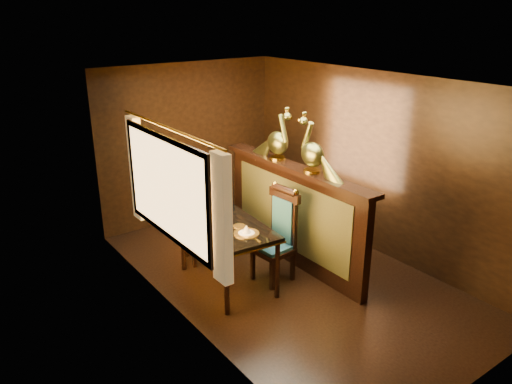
# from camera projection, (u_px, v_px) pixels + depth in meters

# --- Properties ---
(ground) EXTENTS (5.00, 5.00, 0.00)m
(ground) POSITION_uv_depth(u_px,v_px,m) (288.00, 277.00, 6.42)
(ground) COLOR black
(ground) RESTS_ON ground
(room_shell) EXTENTS (3.04, 5.04, 2.52)m
(room_shell) POSITION_uv_depth(u_px,v_px,m) (285.00, 160.00, 5.84)
(room_shell) COLOR black
(room_shell) RESTS_ON ground
(partition) EXTENTS (0.26, 2.70, 1.36)m
(partition) POSITION_uv_depth(u_px,v_px,m) (293.00, 213.00, 6.58)
(partition) COLOR black
(partition) RESTS_ON ground
(dining_table) EXTENTS (0.93, 1.41, 0.99)m
(dining_table) POSITION_uv_depth(u_px,v_px,m) (227.00, 230.00, 6.04)
(dining_table) COLOR black
(dining_table) RESTS_ON ground
(chair_left) EXTENTS (0.48, 0.50, 1.23)m
(chair_left) POSITION_uv_depth(u_px,v_px,m) (280.00, 231.00, 6.22)
(chair_left) COLOR black
(chair_left) RESTS_ON ground
(chair_right) EXTENTS (0.51, 0.52, 1.18)m
(chair_right) POSITION_uv_depth(u_px,v_px,m) (209.00, 217.00, 6.71)
(chair_right) COLOR black
(chair_right) RESTS_ON ground
(peacock_left) EXTENTS (0.23, 0.61, 0.72)m
(peacock_left) POSITION_uv_depth(u_px,v_px,m) (313.00, 144.00, 5.99)
(peacock_left) COLOR #184833
(peacock_left) RESTS_ON partition
(peacock_right) EXTENTS (0.23, 0.61, 0.73)m
(peacock_right) POSITION_uv_depth(u_px,v_px,m) (278.00, 133.00, 6.51)
(peacock_right) COLOR #184833
(peacock_right) RESTS_ON partition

